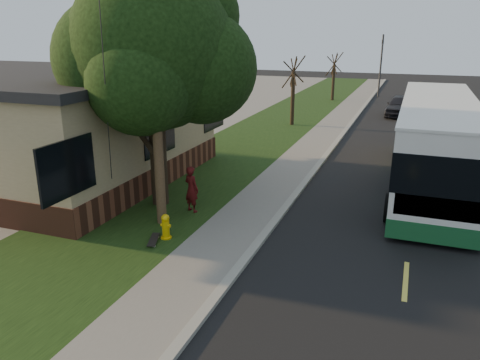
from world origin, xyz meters
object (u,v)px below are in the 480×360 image
Objects in this scene: fire_hydrant at (166,226)px; skateboard_main at (154,240)px; utility_pole at (154,74)px; leafy_tree at (156,52)px; dumpster at (91,173)px; bare_tree_far at (334,77)px; skateboarder at (192,189)px; transit_bus at (435,140)px; distant_car at (400,106)px; traffic_signal at (381,61)px; bare_tree_near at (293,92)px.

fire_hydrant reaches higher than skateboard_main.
fire_hydrant is 4.37m from utility_pole.
skateboard_main is at bearing -69.83° from utility_pole.
skateboard_main is at bearing -65.62° from leafy_tree.
bare_tree_far is at bearing 80.49° from dumpster.
skateboarder reaches higher than skateboard_main.
utility_pole reaches higher than bare_tree_far.
bare_tree_far reaches higher than transit_bus.
skateboard_main is 0.21× the size of distant_car.
leafy_tree is 0.63× the size of transit_bus.
skateboard_main is (-3.31, -34.35, -3.03)m from traffic_signal.
skateboarder is at bearing -87.58° from bare_tree_near.
leafy_tree is (-1.57, 2.65, 4.73)m from fire_hydrant.
bare_tree_near is at bearing -92.39° from bare_tree_far.
leafy_tree reaches higher than bare_tree_near.
utility_pole is at bearing -90.60° from bare_tree_far.
traffic_signal reaches higher than bare_tree_far.
dumpster is (-4.69, 0.88, -0.19)m from skateboarder.
traffic_signal is 32.08m from skateboarder.
bare_tree_far reaches higher than skateboard_main.
traffic_signal reaches higher than transit_bus.
skateboard_main is (-0.21, -0.35, -0.30)m from fire_hydrant.
utility_pole is at bearing -100.40° from distant_car.
leafy_tree reaches higher than bare_tree_far.
leafy_tree is 6.01m from skateboard_main.
distant_car reaches higher than dumpster.
dumpster is (-8.02, -30.94, -2.51)m from traffic_signal.
bare_tree_near reaches higher than skateboard_main.
skateboarder is 2.63m from skateboard_main.
leafy_tree is at bearing -98.47° from traffic_signal.
fire_hydrant is at bearing -89.24° from bare_tree_far.
fire_hydrant is at bearing -31.89° from dumpster.
bare_tree_far is 5.44m from traffic_signal.
utility_pole is 2.25× the size of bare_tree_far.
skateboard_main is at bearing -121.40° from fire_hydrant.
bare_tree_near is 12.75m from transit_bus.
bare_tree_near is at bearing -66.01° from skateboarder.
leafy_tree is at bearing 2.29° from skateboarder.
transit_bus is at bearing 32.21° from leafy_tree.
distant_car is (5.61, 24.60, 0.60)m from skateboard_main.
leafy_tree is at bearing -103.57° from distant_car.
dumpster reaches higher than skateboard_main.
bare_tree_near is at bearing -130.90° from distant_car.
distant_car is at bearing 75.31° from utility_pole.
bare_tree_near is 2.77× the size of skateboarder.
fire_hydrant is 2.23m from skateboarder.
utility_pole is 1.16× the size of leafy_tree.
transit_bus reaches higher than dumpster.
traffic_signal is 3.54× the size of skateboarder.
traffic_signal is at bearing 83.42° from utility_pole.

